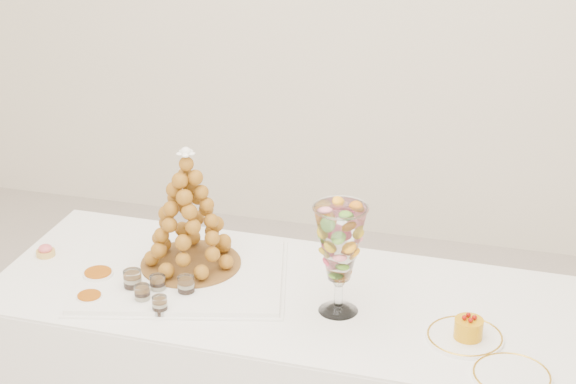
% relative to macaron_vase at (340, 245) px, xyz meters
% --- Properties ---
extents(lace_tray, '(0.74, 0.62, 0.02)m').
position_rel_macaron_vase_xyz_m(lace_tray, '(-0.53, 0.06, -0.21)').
color(lace_tray, white).
rests_on(lace_tray, buffet_table).
extents(macaron_vase, '(0.16, 0.16, 0.34)m').
position_rel_macaron_vase_xyz_m(macaron_vase, '(0.00, 0.00, 0.00)').
color(macaron_vase, white).
rests_on(macaron_vase, buffet_table).
extents(cake_plate, '(0.22, 0.22, 0.01)m').
position_rel_macaron_vase_xyz_m(cake_plate, '(0.38, -0.06, -0.22)').
color(cake_plate, white).
rests_on(cake_plate, buffet_table).
extents(spare_plate, '(0.21, 0.21, 0.01)m').
position_rel_macaron_vase_xyz_m(spare_plate, '(0.52, -0.21, -0.22)').
color(spare_plate, white).
rests_on(spare_plate, buffet_table).
extents(pink_tart, '(0.06, 0.06, 0.04)m').
position_rel_macaron_vase_xyz_m(pink_tart, '(-1.02, 0.09, -0.21)').
color(pink_tart, tan).
rests_on(pink_tart, buffet_table).
extents(verrine_a, '(0.06, 0.06, 0.08)m').
position_rel_macaron_vase_xyz_m(verrine_a, '(-0.64, -0.06, -0.18)').
color(verrine_a, white).
rests_on(verrine_a, buffet_table).
extents(verrine_b, '(0.05, 0.05, 0.07)m').
position_rel_macaron_vase_xyz_m(verrine_b, '(-0.56, -0.06, -0.19)').
color(verrine_b, white).
rests_on(verrine_b, buffet_table).
extents(verrine_c, '(0.06, 0.06, 0.07)m').
position_rel_macaron_vase_xyz_m(verrine_c, '(-0.47, -0.05, -0.19)').
color(verrine_c, white).
rests_on(verrine_c, buffet_table).
extents(verrine_d, '(0.06, 0.06, 0.07)m').
position_rel_macaron_vase_xyz_m(verrine_d, '(-0.58, -0.12, -0.19)').
color(verrine_d, white).
rests_on(verrine_d, buffet_table).
extents(verrine_e, '(0.06, 0.06, 0.06)m').
position_rel_macaron_vase_xyz_m(verrine_e, '(-0.51, -0.17, -0.19)').
color(verrine_e, white).
rests_on(verrine_e, buffet_table).
extents(ramekin_back, '(0.10, 0.10, 0.03)m').
position_rel_macaron_vase_xyz_m(ramekin_back, '(-0.77, -0.02, -0.21)').
color(ramekin_back, white).
rests_on(ramekin_back, buffet_table).
extents(ramekin_front, '(0.08, 0.08, 0.03)m').
position_rel_macaron_vase_xyz_m(ramekin_front, '(-0.74, -0.16, -0.21)').
color(ramekin_front, white).
rests_on(ramekin_front, buffet_table).
extents(croquembouche, '(0.33, 0.33, 0.41)m').
position_rel_macaron_vase_xyz_m(croquembouche, '(-0.52, 0.12, -0.00)').
color(croquembouche, brown).
rests_on(croquembouche, lace_tray).
extents(mousse_cake, '(0.08, 0.08, 0.07)m').
position_rel_macaron_vase_xyz_m(mousse_cake, '(0.39, -0.06, -0.18)').
color(mousse_cake, orange).
rests_on(mousse_cake, cake_plate).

